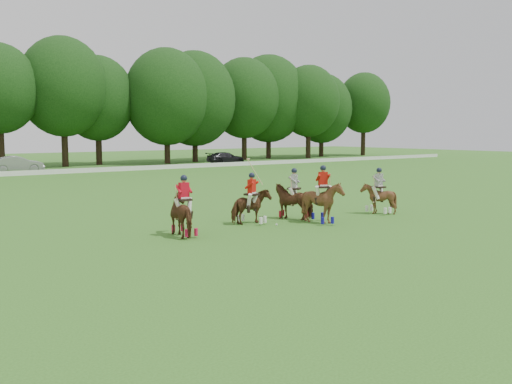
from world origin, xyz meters
TOP-DOWN VIEW (x-y plane):
  - ground at (0.00, 0.00)m, footprint 180.00×180.00m
  - tree_line at (0.26, 48.05)m, footprint 117.98×14.32m
  - boundary_rail at (0.00, 38.00)m, footprint 120.00×0.10m
  - car_mid at (0.10, 42.50)m, footprint 4.83×2.04m
  - car_right at (24.14, 42.50)m, footprint 4.90×2.28m
  - polo_red_a at (-3.82, 3.81)m, footprint 1.20×1.96m
  - polo_red_b at (-0.16, 4.48)m, footprint 1.84×1.73m
  - polo_red_c at (2.44, 2.86)m, footprint 2.02×2.10m
  - polo_stripe_a at (2.26, 4.54)m, footprint 1.74×2.03m
  - polo_stripe_b at (6.48, 3.26)m, footprint 1.27×1.41m
  - polo_ball at (0.41, 3.50)m, footprint 0.09×0.09m

SIDE VIEW (x-z plane):
  - ground at x=0.00m, z-range 0.00..0.00m
  - polo_ball at x=0.41m, z-range 0.00..0.09m
  - boundary_rail at x=0.00m, z-range 0.00..0.44m
  - car_right at x=24.14m, z-range 0.00..1.38m
  - polo_red_b at x=-0.16m, z-range -0.60..2.14m
  - car_mid at x=0.10m, z-range 0.00..1.55m
  - polo_stripe_b at x=6.48m, z-range -0.32..1.89m
  - polo_stripe_a at x=2.26m, z-range -0.32..1.97m
  - polo_red_a at x=-3.82m, z-range -0.32..1.99m
  - polo_red_c at x=2.44m, z-range -0.33..2.17m
  - tree_line at x=0.26m, z-range 0.86..15.60m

